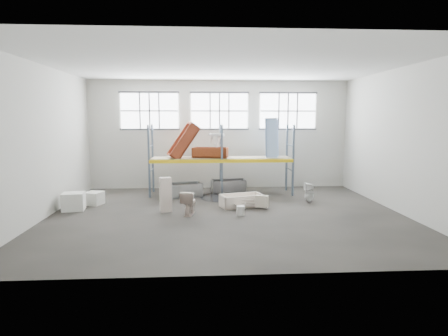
{
  "coord_description": "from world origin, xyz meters",
  "views": [
    {
      "loc": [
        -0.85,
        -12.42,
        3.27
      ],
      "look_at": [
        0.0,
        1.5,
        1.4
      ],
      "focal_mm": 29.86,
      "sensor_mm": 36.0,
      "label": 1
    }
  ],
  "objects": [
    {
      "name": "steel_tub_right",
      "position": [
        0.34,
        3.88,
        0.27
      ],
      "size": [
        1.57,
        0.89,
        0.55
      ],
      "primitive_type": null,
      "rotation": [
        0.0,
        0.0,
        0.14
      ],
      "color": "#94949A",
      "rests_on": "floor"
    },
    {
      "name": "window_right",
      "position": [
        3.2,
        4.94,
        3.6
      ],
      "size": [
        2.6,
        0.04,
        1.6
      ],
      "primitive_type": "cube",
      "color": "white",
      "rests_on": "wall_back"
    },
    {
      "name": "rack_upright_lb",
      "position": [
        -3.0,
        4.1,
        1.5
      ],
      "size": [
        0.08,
        0.08,
        3.0
      ],
      "primitive_type": "cube",
      "color": "slate",
      "rests_on": "floor"
    },
    {
      "name": "blue_tub_upright",
      "position": [
        2.22,
        3.59,
        2.4
      ],
      "size": [
        0.75,
        0.94,
        1.78
      ],
      "primitive_type": null,
      "rotation": [
        0.0,
        1.54,
        -0.27
      ],
      "color": "#92B5EB",
      "rests_on": "shelf_deck"
    },
    {
      "name": "rust_tub_flat",
      "position": [
        -0.47,
        3.4,
        1.82
      ],
      "size": [
        1.59,
        0.98,
        0.42
      ],
      "primitive_type": null,
      "rotation": [
        0.0,
        0.0,
        -0.21
      ],
      "color": "maroon",
      "rests_on": "shelf_deck"
    },
    {
      "name": "sink_on_shelf",
      "position": [
        -0.21,
        3.2,
        2.09
      ],
      "size": [
        0.78,
        0.68,
        0.59
      ],
      "primitive_type": "imported",
      "rotation": [
        0.0,
        0.0,
        0.28
      ],
      "color": "silver",
      "rests_on": "rust_tub_flat"
    },
    {
      "name": "bucket",
      "position": [
        0.46,
        -0.17,
        0.16
      ],
      "size": [
        0.36,
        0.36,
        0.32
      ],
      "primitive_type": "cylinder",
      "rotation": [
        0.0,
        0.0,
        -0.37
      ],
      "color": "beige",
      "rests_on": "floor"
    },
    {
      "name": "steel_tub_left",
      "position": [
        -1.63,
        3.02,
        0.28
      ],
      "size": [
        1.69,
        1.13,
        0.57
      ],
      "primitive_type": null,
      "rotation": [
        0.0,
        0.0,
        0.29
      ],
      "color": "#ABAFB2",
      "rests_on": "floor"
    },
    {
      "name": "rack_upright_mb",
      "position": [
        0.0,
        4.1,
        1.5
      ],
      "size": [
        0.08,
        0.08,
        3.0
      ],
      "primitive_type": "cube",
      "color": "slate",
      "rests_on": "floor"
    },
    {
      "name": "rust_tub_tilted",
      "position": [
        -1.61,
        3.47,
        2.29
      ],
      "size": [
        1.5,
        1.09,
        1.64
      ],
      "primitive_type": null,
      "rotation": [
        0.0,
        -0.96,
        0.24
      ],
      "color": "brown",
      "rests_on": "shelf_deck"
    },
    {
      "name": "cistern_tall",
      "position": [
        -2.11,
        0.48,
        0.61
      ],
      "size": [
        0.45,
        0.36,
        1.22
      ],
      "primitive_type": "cube",
      "rotation": [
        0.0,
        0.0,
        0.3
      ],
      "color": "beige",
      "rests_on": "floor"
    },
    {
      "name": "sink_in_tub",
      "position": [
        0.51,
        0.6,
        0.16
      ],
      "size": [
        0.49,
        0.49,
        0.15
      ],
      "primitive_type": "imported",
      "rotation": [
        0.0,
        0.0,
        0.1
      ],
      "color": "beige",
      "rests_on": "bathtub_beige"
    },
    {
      "name": "shelf_deck",
      "position": [
        0.0,
        3.5,
        1.58
      ],
      "size": [
        5.9,
        1.1,
        0.03
      ],
      "primitive_type": "cube",
      "color": "gray",
      "rests_on": "floor"
    },
    {
      "name": "window_left",
      "position": [
        -3.2,
        4.94,
        3.6
      ],
      "size": [
        2.6,
        0.04,
        1.6
      ],
      "primitive_type": "cube",
      "color": "white",
      "rests_on": "wall_back"
    },
    {
      "name": "toilet_beige",
      "position": [
        -1.29,
        0.05,
        0.42
      ],
      "size": [
        0.61,
        0.89,
        0.83
      ],
      "primitive_type": "imported",
      "rotation": [
        0.0,
        0.0,
        2.95
      ],
      "color": "beige",
      "rests_on": "floor"
    },
    {
      "name": "rack_beam_back",
      "position": [
        0.0,
        4.1,
        1.5
      ],
      "size": [
        6.0,
        0.1,
        0.14
      ],
      "primitive_type": "cube",
      "color": "yellow",
      "rests_on": "floor"
    },
    {
      "name": "carton_near",
      "position": [
        -5.43,
        0.9,
        0.32
      ],
      "size": [
        0.81,
        0.72,
        0.63
      ],
      "primitive_type": "cube",
      "rotation": [
        0.0,
        0.0,
        0.13
      ],
      "color": "white",
      "rests_on": "floor"
    },
    {
      "name": "wall_front",
      "position": [
        0.0,
        -5.05,
        2.5
      ],
      "size": [
        12.0,
        0.1,
        5.0
      ],
      "primitive_type": "cube",
      "color": "#9E9D93",
      "rests_on": "ground"
    },
    {
      "name": "rack_upright_rb",
      "position": [
        3.0,
        4.1,
        1.5
      ],
      "size": [
        0.08,
        0.08,
        3.0
      ],
      "primitive_type": "cube",
      "color": "slate",
      "rests_on": "floor"
    },
    {
      "name": "window_mid",
      "position": [
        0.0,
        4.94,
        3.6
      ],
      "size": [
        2.6,
        0.04,
        1.6
      ],
      "primitive_type": "cube",
      "color": "white",
      "rests_on": "wall_back"
    },
    {
      "name": "wall_left",
      "position": [
        -6.05,
        0.0,
        2.5
      ],
      "size": [
        0.1,
        10.0,
        5.0
      ],
      "primitive_type": "cube",
      "color": "#B4B2A7",
      "rests_on": "ground"
    },
    {
      "name": "rack_upright_ma",
      "position": [
        0.0,
        2.9,
        1.5
      ],
      "size": [
        0.08,
        0.08,
        3.0
      ],
      "primitive_type": "cube",
      "color": "slate",
      "rests_on": "floor"
    },
    {
      "name": "carton_far",
      "position": [
        -4.95,
        1.75,
        0.24
      ],
      "size": [
        0.74,
        0.74,
        0.49
      ],
      "primitive_type": "cube",
      "rotation": [
        0.0,
        0.0,
        -0.32
      ],
      "color": "silver",
      "rests_on": "floor"
    },
    {
      "name": "wall_right",
      "position": [
        6.05,
        0.0,
        2.5
      ],
      "size": [
        0.1,
        10.0,
        5.0
      ],
      "primitive_type": "cube",
      "color": "#B8B6A9",
      "rests_on": "ground"
    },
    {
      "name": "wall_back",
      "position": [
        0.0,
        5.05,
        2.5
      ],
      "size": [
        12.0,
        0.1,
        5.0
      ],
      "primitive_type": "cube",
      "color": "beige",
      "rests_on": "ground"
    },
    {
      "name": "rack_upright_ra",
      "position": [
        3.0,
        2.9,
        1.5
      ],
      "size": [
        0.08,
        0.08,
        3.0
      ],
      "primitive_type": "cube",
      "color": "slate",
      "rests_on": "floor"
    },
    {
      "name": "rack_upright_la",
      "position": [
        -3.0,
        2.9,
        1.5
      ],
      "size": [
        0.08,
        0.08,
        3.0
      ],
      "primitive_type": "cube",
      "color": "slate",
      "rests_on": "floor"
    },
    {
      "name": "rack_beam_front",
      "position": [
        0.0,
        2.9,
        1.5
      ],
      "size": [
        6.0,
        0.1,
        0.14
      ],
      "primitive_type": "cube",
      "color": "yellow",
      "rests_on": "floor"
    },
    {
      "name": "bathtub_beige",
      "position": [
        0.63,
        1.1,
        0.23
      ],
      "size": [
        1.69,
        1.14,
        0.46
      ],
      "primitive_type": null,
      "rotation": [
        0.0,
        0.0,
        0.29
      ],
      "color": "white",
      "rests_on": "floor"
    },
    {
      "name": "floor",
      "position": [
        0.0,
        0.0,
        -0.05
      ],
      "size": [
        12.0,
        10.0,
        0.1
      ],
      "primitive_type": "cube",
      "color": "#46423B",
      "rests_on": "ground"
    },
    {
      "name": "wet_patch",
      "position": [
        0.0,
        2.7,
        0.0
      ],
      "size": [
        1.8,
        1.8,
        0.0
      ],
      "primitive_type": "cylinder",
      "color": "black",
      "rests_on": "floor"
    },
    {
      "name": "cistern_spare",
      "position": [
        1.33,
        0.69,
        0.28
      ],
      "size": [
        0.5,
        0.38,
        0.43
      ],
      "primitive_type": "cube",
      "rotation": [
        0.0,
        0.0,
        -0.42
      ],
      "color": "beige",
      "rests_on": "bathtub_beige"
    },
    {
      "name": "toilet_white",
      "position": [
        3.35,
        1.62,
        0.39
      ],
      "size": [
        0.37,
        0.36,
        0.78
      ],
      "primitive_type": "imported",
      "rotation": [
        0.0,
        0.0,
        -1.54
      ],
      "color": "white",
      "rests_on": "floor"
    },
    {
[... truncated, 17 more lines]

